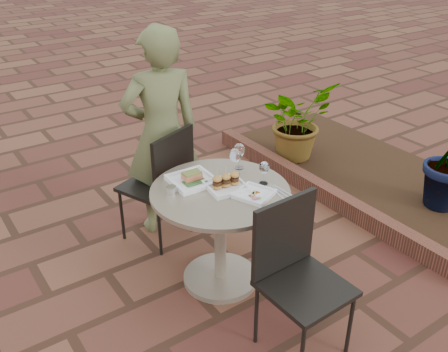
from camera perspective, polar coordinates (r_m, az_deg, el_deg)
ground at (r=3.58m, az=-4.35°, el=-12.07°), size 60.00×60.00×0.00m
cafe_table at (r=3.31m, az=-0.43°, el=-5.27°), size 0.90×0.90×0.73m
chair_far at (r=3.73m, az=-6.92°, el=-0.17°), size 0.57×0.57×0.93m
chair_near at (r=2.86m, az=8.13°, el=-10.08°), size 0.45×0.45×0.93m
diner at (r=3.80m, az=-7.16°, el=4.81°), size 0.66×0.50×1.63m
plate_salmon at (r=3.26m, az=-3.66°, el=-0.39°), size 0.29×0.29×0.08m
plate_sliders at (r=3.19m, az=0.21°, el=-0.85°), size 0.27×0.27×0.16m
plate_tuna at (r=3.12m, az=3.47°, el=-2.05°), size 0.28×0.28×0.03m
wine_glass_right at (r=3.21m, az=4.60°, el=0.90°), size 0.07×0.07×0.16m
wine_glass_mid at (r=3.31m, az=1.31°, el=2.30°), size 0.08×0.08×0.19m
wine_glass_far at (r=3.40m, az=1.75°, el=2.89°), size 0.08×0.08×0.18m
steel_ramekin at (r=3.15m, az=-6.05°, el=-1.60°), size 0.07×0.07×0.05m
cutlery_set at (r=3.18m, az=6.35°, el=-1.75°), size 0.10×0.20×0.00m
planter_curb at (r=4.56m, az=11.13°, el=-1.72°), size 0.12×3.00×0.15m
mulch_bed at (r=5.06m, az=16.72°, el=0.13°), size 1.30×3.00×0.06m
potted_plant_a at (r=5.05m, az=8.34°, el=6.32°), size 0.77×0.69×0.79m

